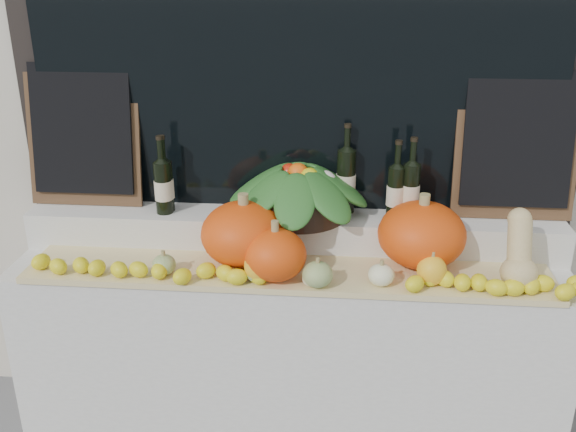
{
  "coord_description": "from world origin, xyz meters",
  "views": [
    {
      "loc": [
        0.21,
        -0.88,
        2.08
      ],
      "look_at": [
        0.0,
        1.45,
        1.12
      ],
      "focal_mm": 40.0,
      "sensor_mm": 36.0,
      "label": 1
    }
  ],
  "objects": [
    {
      "name": "wine_bottle_far_left",
      "position": [
        -0.55,
        1.64,
        1.16
      ],
      "size": [
        0.08,
        0.08,
        0.34
      ],
      "color": "black",
      "rests_on": "rear_tier"
    },
    {
      "name": "chalkboard_right",
      "position": [
        0.92,
        1.74,
        1.36
      ],
      "size": [
        0.5,
        0.13,
        0.61
      ],
      "rotation": [
        -0.16,
        0.0,
        0.0
      ],
      "color": "#4C331E",
      "rests_on": "rear_tier"
    },
    {
      "name": "pumpkin_left",
      "position": [
        -0.18,
        1.45,
        1.04
      ],
      "size": [
        0.36,
        0.36,
        0.26
      ],
      "primitive_type": "ellipsoid",
      "rotation": [
        0.0,
        0.0,
        0.02
      ],
      "color": "#E74A0C",
      "rests_on": "straw_bedding"
    },
    {
      "name": "lemon_heap",
      "position": [
        0.0,
        1.29,
        0.94
      ],
      "size": [
        2.2,
        0.16,
        0.06
      ],
      "primitive_type": null,
      "color": "yellow",
      "rests_on": "straw_bedding"
    },
    {
      "name": "wine_bottle_tall",
      "position": [
        0.22,
        1.72,
        1.18
      ],
      "size": [
        0.08,
        0.08,
        0.39
      ],
      "color": "black",
      "rests_on": "rear_tier"
    },
    {
      "name": "rear_tier",
      "position": [
        0.0,
        1.68,
        0.96
      ],
      "size": [
        2.3,
        0.25,
        0.16
      ],
      "primitive_type": "cube",
      "color": "silver",
      "rests_on": "display_sill"
    },
    {
      "name": "butternut_squash",
      "position": [
        0.88,
        1.37,
        1.03
      ],
      "size": [
        0.14,
        0.2,
        0.29
      ],
      "color": "tan",
      "rests_on": "straw_bedding"
    },
    {
      "name": "produce_bowl",
      "position": [
        0.02,
        1.66,
        1.16
      ],
      "size": [
        0.64,
        0.64,
        0.24
      ],
      "color": "black",
      "rests_on": "rear_tier"
    },
    {
      "name": "wine_bottle_near_left",
      "position": [
        -0.55,
        1.66,
        1.16
      ],
      "size": [
        0.08,
        0.08,
        0.34
      ],
      "color": "black",
      "rests_on": "rear_tier"
    },
    {
      "name": "pumpkin_center",
      "position": [
        -0.04,
        1.33,
        1.01
      ],
      "size": [
        0.26,
        0.26,
        0.2
      ],
      "primitive_type": "ellipsoid",
      "rotation": [
        0.0,
        0.0,
        0.06
      ],
      "color": "#E74A0C",
      "rests_on": "straw_bedding"
    },
    {
      "name": "chalkboard_left",
      "position": [
        -0.92,
        1.74,
        1.36
      ],
      "size": [
        0.5,
        0.13,
        0.61
      ],
      "rotation": [
        -0.16,
        0.0,
        0.0
      ],
      "color": "#4C331E",
      "rests_on": "rear_tier"
    },
    {
      "name": "straw_bedding",
      "position": [
        0.0,
        1.4,
        0.89
      ],
      "size": [
        2.1,
        0.32,
        0.02
      ],
      "primitive_type": "cube",
      "color": "tan",
      "rests_on": "display_sill"
    },
    {
      "name": "decorative_gourds",
      "position": [
        0.1,
        1.31,
        0.96
      ],
      "size": [
        1.14,
        0.17,
        0.16
      ],
      "color": "#356A1F",
      "rests_on": "straw_bedding"
    },
    {
      "name": "wine_bottle_near_right",
      "position": [
        0.43,
        1.66,
        1.16
      ],
      "size": [
        0.08,
        0.08,
        0.34
      ],
      "color": "black",
      "rests_on": "rear_tier"
    },
    {
      "name": "display_sill",
      "position": [
        0.0,
        1.52,
        0.44
      ],
      "size": [
        2.3,
        0.55,
        0.88
      ],
      "primitive_type": "cube",
      "color": "silver",
      "rests_on": "ground"
    },
    {
      "name": "wine_bottle_far_right",
      "position": [
        0.49,
        1.66,
        1.17
      ],
      "size": [
        0.08,
        0.08,
        0.35
      ],
      "color": "black",
      "rests_on": "rear_tier"
    },
    {
      "name": "pumpkin_right",
      "position": [
        0.53,
        1.5,
        1.04
      ],
      "size": [
        0.38,
        0.38,
        0.26
      ],
      "primitive_type": "ellipsoid",
      "rotation": [
        0.0,
        0.0,
        -0.09
      ],
      "color": "#E74A0C",
      "rests_on": "straw_bedding"
    }
  ]
}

